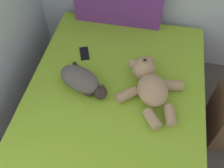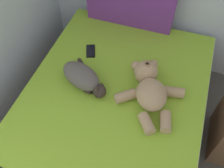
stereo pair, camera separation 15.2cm
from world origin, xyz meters
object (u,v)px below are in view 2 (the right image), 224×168
object	(u,v)px
cat	(83,77)
teddy_bear	(150,88)
cell_phone	(91,51)
bed	(111,120)
patterned_cushion	(130,1)

from	to	relation	value
cat	teddy_bear	world-z (taller)	teddy_bear
cat	teddy_bear	bearing A→B (deg)	5.99
teddy_bear	cell_phone	xyz separation A→B (m)	(-0.58, 0.28, -0.08)
bed	patterned_cushion	distance (m)	1.05
bed	cat	distance (m)	0.44
bed	teddy_bear	size ratio (longest dim) A/B	3.32
bed	patterned_cushion	size ratio (longest dim) A/B	2.51
bed	teddy_bear	xyz separation A→B (m)	(0.25, 0.15, 0.35)
cat	cell_phone	world-z (taller)	cat
bed	teddy_bear	bearing A→B (deg)	31.85
bed	cell_phone	bearing A→B (deg)	127.06
cell_phone	teddy_bear	bearing A→B (deg)	-26.18
cat	bed	bearing A→B (deg)	-21.69
cat	teddy_bear	distance (m)	0.50
bed	cat	xyz separation A→B (m)	(-0.25, 0.10, 0.34)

